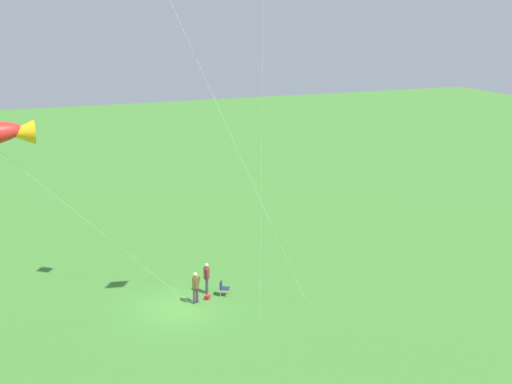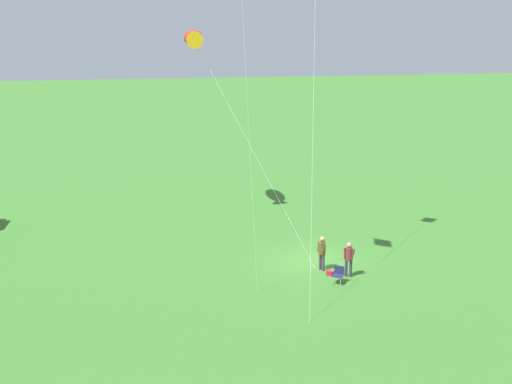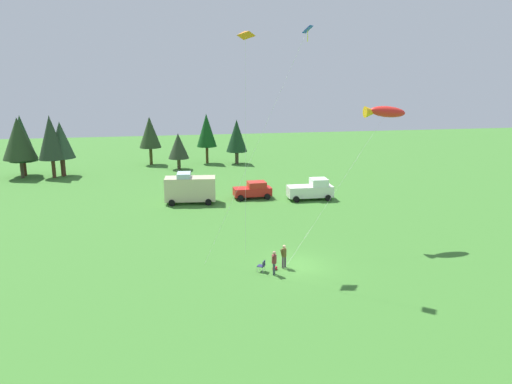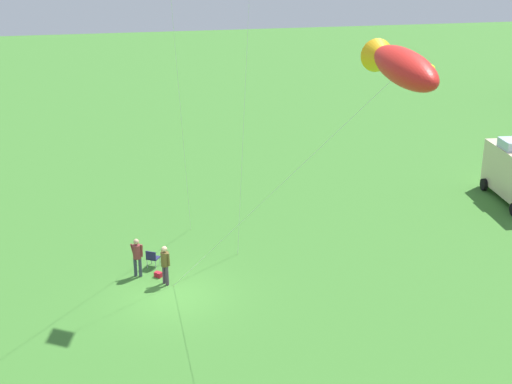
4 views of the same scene
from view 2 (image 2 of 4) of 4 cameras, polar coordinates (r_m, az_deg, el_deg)
name	(u,v)px [view 2 (image 2 of 4)]	position (r m, az deg, el deg)	size (l,w,h in m)	color
ground_plane	(313,262)	(36.57, 4.56, -5.61)	(160.00, 160.00, 0.00)	#3C782C
person_kite_flyer	(322,251)	(35.25, 5.30, -4.69)	(0.55, 0.46, 1.74)	#4A3849
folding_chair	(338,273)	(34.00, 6.61, -6.49)	(0.66, 0.66, 0.82)	#242450
person_spectator	(349,257)	(34.61, 7.44, -5.16)	(0.44, 0.55, 1.74)	#353A49
backpack_on_grass	(330,273)	(34.97, 5.94, -6.48)	(0.32, 0.22, 0.22)	red
kite_large_fish	(193,38)	(41.91, -5.03, 12.16)	(11.39, 5.94, 11.29)	red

